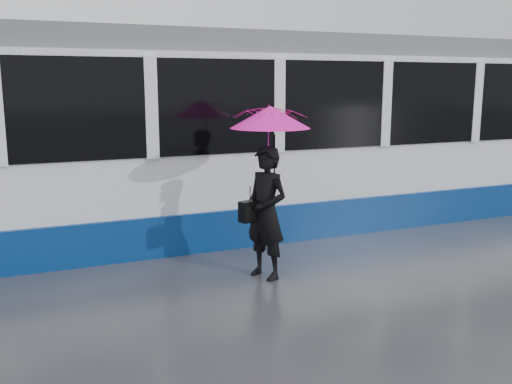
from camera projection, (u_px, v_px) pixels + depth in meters
name	position (u px, v px, depth m)	size (l,w,h in m)	color
ground	(303.00, 268.00, 8.00)	(90.00, 90.00, 0.00)	#2B2B30
rails	(238.00, 226.00, 10.25)	(34.00, 1.51, 0.02)	#3F3D38
tram	(368.00, 131.00, 11.00)	(26.00, 2.56, 3.35)	white
woman	(266.00, 213.00, 7.46)	(0.64, 0.42, 1.76)	black
umbrella	(270.00, 133.00, 7.28)	(1.36, 1.36, 1.19)	#E01271
handbag	(250.00, 211.00, 7.38)	(0.34, 0.25, 0.45)	black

